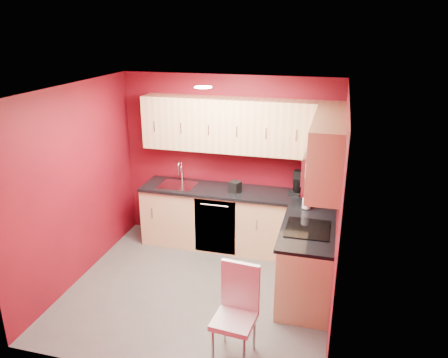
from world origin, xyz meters
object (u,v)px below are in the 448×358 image
at_px(napkin_holder, 235,187).
at_px(dining_chair, 234,315).
at_px(microwave, 323,169).
at_px(paper_towel, 307,200).
at_px(sink, 178,182).
at_px(coffee_maker, 298,183).

bearing_deg(napkin_holder, dining_chair, -76.58).
xyz_separation_m(microwave, paper_towel, (-0.18, 0.60, -0.63)).
relative_size(microwave, paper_towel, 3.07).
height_order(sink, napkin_holder, sink).
relative_size(microwave, napkin_holder, 5.02).
distance_m(microwave, dining_chair, 1.83).
bearing_deg(sink, coffee_maker, 3.26).
bearing_deg(microwave, napkin_holder, 142.22).
xyz_separation_m(napkin_holder, dining_chair, (0.52, -2.16, -0.50)).
bearing_deg(dining_chair, napkin_holder, 109.05).
bearing_deg(dining_chair, sink, 127.79).
distance_m(sink, paper_towel, 1.96).
bearing_deg(napkin_holder, microwave, -37.78).
height_order(microwave, dining_chair, microwave).
distance_m(paper_towel, dining_chair, 1.97).
bearing_deg(paper_towel, coffee_maker, 108.14).
height_order(microwave, napkin_holder, microwave).
xyz_separation_m(microwave, dining_chair, (-0.69, -1.22, -1.17)).
bearing_deg(sink, napkin_holder, -4.26).
distance_m(sink, dining_chair, 2.67).
bearing_deg(microwave, paper_towel, 106.87).
bearing_deg(microwave, coffee_maker, 107.45).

